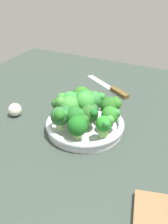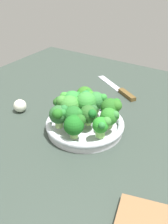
{
  "view_description": "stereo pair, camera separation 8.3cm",
  "coord_description": "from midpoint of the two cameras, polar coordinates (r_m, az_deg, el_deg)",
  "views": [
    {
      "loc": [
        -61.8,
        -31.25,
        49.36
      ],
      "look_at": [
        2.03,
        0.37,
        6.63
      ],
      "focal_mm": 43.0,
      "sensor_mm": 36.0,
      "label": 1
    },
    {
      "loc": [
        -57.69,
        -38.45,
        49.36
      ],
      "look_at": [
        2.03,
        0.37,
        6.63
      ],
      "focal_mm": 43.0,
      "sensor_mm": 36.0,
      "label": 2
    }
  ],
  "objects": [
    {
      "name": "broccoli_floret_7",
      "position": [
        0.81,
        4.02,
        -0.51
      ],
      "size": [
        5.74,
        6.01,
        6.34
      ],
      "color": "#90CB5A",
      "rests_on": "bowl"
    },
    {
      "name": "ground_plane",
      "position": [
        0.86,
        2.24,
        -5.27
      ],
      "size": [
        130.0,
        130.0,
        2.5
      ],
      "primitive_type": "cube",
      "color": "#344039"
    },
    {
      "name": "knife",
      "position": [
        1.12,
        9.89,
        4.55
      ],
      "size": [
        16.05,
        23.87,
        1.5
      ],
      "color": "silver",
      "rests_on": "ground_plane"
    },
    {
      "name": "broccoli_floret_0",
      "position": [
        0.83,
        8.72,
        0.88
      ],
      "size": [
        6.12,
        6.58,
        7.56
      ],
      "color": "#8FC56A",
      "rests_on": "bowl"
    },
    {
      "name": "broccoli_floret_2",
      "position": [
        0.79,
        -2.35,
        -0.61
      ],
      "size": [
        5.9,
        5.73,
        7.26
      ],
      "color": "#A2CA74",
      "rests_on": "bowl"
    },
    {
      "name": "broccoli_floret_4",
      "position": [
        0.75,
        1.29,
        -2.8
      ],
      "size": [
        6.33,
        5.83,
        6.84
      ],
      "color": "#9DCD70",
      "rests_on": "bowl"
    },
    {
      "name": "broccoli_floret_3",
      "position": [
        0.85,
        3.18,
        2.1
      ],
      "size": [
        6.66,
        6.99,
        8.21
      ],
      "color": "#9AD674",
      "rests_on": "bowl"
    },
    {
      "name": "bowl",
      "position": [
        0.86,
        2.78,
        -2.83
      ],
      "size": [
        24.95,
        24.95,
        3.63
      ],
      "color": "silver",
      "rests_on": "ground_plane"
    },
    {
      "name": "broccoli_floret_8",
      "position": [
        0.88,
        -0.02,
        2.47
      ],
      "size": [
        6.45,
        7.07,
        6.94
      ],
      "color": "#8FD361",
      "rests_on": "bowl"
    },
    {
      "name": "broccoli_floret_11",
      "position": [
        0.78,
        0.74,
        -0.81
      ],
      "size": [
        5.73,
        5.97,
        7.32
      ],
      "color": "#87BA5C",
      "rests_on": "bowl"
    },
    {
      "name": "broccoli_floret_5",
      "position": [
        0.76,
        6.85,
        -2.96
      ],
      "size": [
        4.87,
        5.08,
        6.24
      ],
      "color": "#86D060",
      "rests_on": "bowl"
    },
    {
      "name": "broccoli_floret_9",
      "position": [
        0.86,
        -2.4,
        1.72
      ],
      "size": [
        4.76,
        4.63,
        5.86
      ],
      "color": "#97CF74",
      "rests_on": "bowl"
    },
    {
      "name": "broccoli_floret_1",
      "position": [
        0.9,
        2.78,
        3.48
      ],
      "size": [
        6.26,
        6.05,
        7.05
      ],
      "color": "#8FC067",
      "rests_on": "bowl"
    },
    {
      "name": "broccoli_floret_6",
      "position": [
        0.84,
        -0.46,
        1.43
      ],
      "size": [
        6.77,
        7.36,
        7.58
      ],
      "color": "#76B454",
      "rests_on": "bowl"
    },
    {
      "name": "broccoli_floret_10",
      "position": [
        0.87,
        5.06,
        2.42
      ],
      "size": [
        6.11,
        7.24,
        7.27
      ],
      "color": "#92BD67",
      "rests_on": "bowl"
    },
    {
      "name": "garlic_bulb",
      "position": [
        0.97,
        -11.11,
        1.24
      ],
      "size": [
        4.57,
        4.57,
        4.57
      ],
      "primitive_type": "sphere",
      "color": "white",
      "rests_on": "ground_plane"
    },
    {
      "name": "broccoli_floret_12",
      "position": [
        0.8,
        8.45,
        -1.01
      ],
      "size": [
        5.65,
        5.7,
        6.47
      ],
      "color": "#88C368",
      "rests_on": "bowl"
    }
  ]
}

